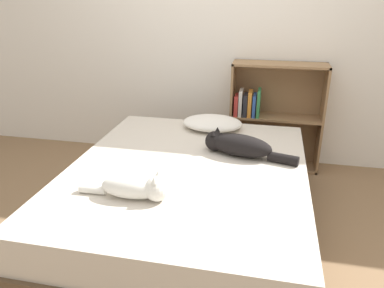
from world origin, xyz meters
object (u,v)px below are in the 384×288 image
(cat_light, at_px, (138,188))
(bookshelf, at_px, (272,114))
(pillow, at_px, (212,123))
(bed, at_px, (188,202))
(cat_dark, at_px, (238,145))

(cat_light, distance_m, bookshelf, 1.81)
(pillow, bearing_deg, bed, -93.28)
(bed, xyz_separation_m, cat_dark, (0.29, 0.26, 0.32))
(bed, height_order, bookshelf, bookshelf)
(pillow, height_order, cat_dark, cat_dark)
(cat_dark, bearing_deg, bookshelf, -87.65)
(pillow, height_order, bookshelf, bookshelf)
(pillow, distance_m, cat_dark, 0.53)
(cat_light, bearing_deg, cat_dark, 54.75)
(bed, bearing_deg, pillow, 86.72)
(pillow, relative_size, bookshelf, 0.49)
(cat_light, xyz_separation_m, cat_dark, (0.46, 0.68, 0.01))
(cat_light, height_order, cat_dark, cat_dark)
(cat_dark, bearing_deg, bed, 56.12)
(bed, xyz_separation_m, cat_light, (-0.17, -0.43, 0.32))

